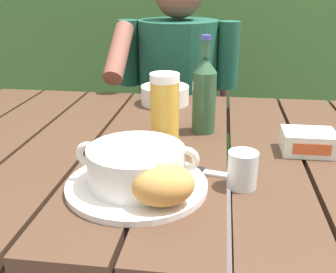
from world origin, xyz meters
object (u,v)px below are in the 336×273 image
(diner_bowl, at_px, (165,95))
(beer_glass, at_px, (165,108))
(beer_bottle, at_px, (204,93))
(table_knife, at_px, (205,172))
(chair_near_diner, at_px, (181,126))
(butter_tub, at_px, (308,142))
(soup_bowl, at_px, (136,164))
(serving_plate, at_px, (137,185))
(bread_roll, at_px, (163,185))
(person_eating, at_px, (176,91))
(water_glass_small, at_px, (242,170))

(diner_bowl, bearing_deg, beer_glass, -81.97)
(beer_bottle, relative_size, table_knife, 1.67)
(chair_near_diner, bearing_deg, butter_tub, -66.79)
(butter_tub, bearing_deg, beer_glass, 175.20)
(beer_bottle, bearing_deg, soup_bowl, -108.52)
(serving_plate, relative_size, bread_roll, 2.11)
(chair_near_diner, distance_m, table_knife, 1.08)
(person_eating, bearing_deg, serving_plate, -88.17)
(person_eating, distance_m, diner_bowl, 0.35)
(beer_bottle, xyz_separation_m, butter_tub, (0.25, -0.11, -0.08))
(soup_bowl, bearing_deg, serving_plate, 0.00)
(soup_bowl, distance_m, bread_roll, 0.10)
(beer_bottle, bearing_deg, beer_glass, -139.38)
(chair_near_diner, distance_m, diner_bowl, 0.62)
(water_glass_small, bearing_deg, butter_tub, 50.32)
(water_glass_small, relative_size, table_knife, 0.48)
(beer_glass, bearing_deg, water_glass_small, -50.31)
(chair_near_diner, distance_m, soup_bowl, 1.16)
(water_glass_small, bearing_deg, chair_near_diner, 101.78)
(person_eating, height_order, bread_roll, person_eating)
(chair_near_diner, height_order, person_eating, person_eating)
(chair_near_diner, distance_m, serving_plate, 1.15)
(butter_tub, bearing_deg, chair_near_diner, 113.21)
(chair_near_diner, relative_size, table_knife, 6.24)
(person_eating, xyz_separation_m, serving_plate, (0.03, -0.92, 0.05))
(person_eating, bearing_deg, beer_bottle, -76.64)
(chair_near_diner, distance_m, beer_bottle, 0.88)
(bread_roll, relative_size, water_glass_small, 1.79)
(serving_plate, xyz_separation_m, beer_glass, (0.02, 0.25, 0.08))
(beer_glass, relative_size, butter_tub, 1.43)
(beer_bottle, relative_size, water_glass_small, 3.47)
(person_eating, xyz_separation_m, diner_bowl, (0.00, -0.34, 0.08))
(soup_bowl, height_order, beer_bottle, beer_bottle)
(diner_bowl, bearing_deg, table_knife, -72.77)
(beer_glass, relative_size, table_knife, 1.13)
(beer_glass, bearing_deg, beer_bottle, 40.62)
(soup_bowl, distance_m, water_glass_small, 0.20)
(beer_glass, xyz_separation_m, water_glass_small, (0.18, -0.22, -0.05))
(soup_bowl, xyz_separation_m, bread_roll, (0.06, -0.07, -0.00))
(bread_roll, distance_m, butter_tub, 0.42)
(beer_bottle, bearing_deg, butter_tub, -23.30)
(chair_near_diner, xyz_separation_m, serving_plate, (0.03, -1.12, 0.28))
(chair_near_diner, xyz_separation_m, butter_tub, (0.38, -0.89, 0.30))
(chair_near_diner, distance_m, butter_tub, 1.02)
(serving_plate, height_order, beer_glass, beer_glass)
(serving_plate, relative_size, table_knife, 1.82)
(person_eating, distance_m, butter_tub, 0.80)
(beer_bottle, height_order, diner_bowl, beer_bottle)
(chair_near_diner, relative_size, water_glass_small, 12.95)
(serving_plate, relative_size, beer_bottle, 1.09)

